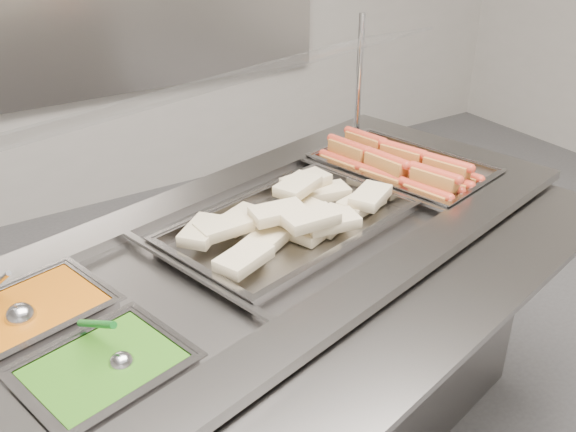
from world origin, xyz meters
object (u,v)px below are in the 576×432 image
sneeze_guard (218,86)px  serving_spoon (117,357)px  pan_hotdogs (402,176)px  pan_wraps (290,230)px  ladle (20,315)px  steam_counter (277,354)px

sneeze_guard → serving_spoon: sneeze_guard is taller
pan_hotdogs → pan_wraps: same height
pan_wraps → ladle: ladle is taller
sneeze_guard → serving_spoon: (-0.45, -0.45, -0.32)m
pan_hotdogs → ladle: ladle is taller
serving_spoon → ladle: bearing=118.1°
ladle → serving_spoon: bearing=-61.9°
ladle → serving_spoon: ladle is taller
steam_counter → sneeze_guard: (-0.05, 0.19, 0.73)m
pan_hotdogs → ladle: (-1.17, -0.17, 0.04)m
steam_counter → sneeze_guard: bearing=104.1°
steam_counter → pan_wraps: 0.38m
pan_wraps → pan_hotdogs: bearing=14.1°
sneeze_guard → steam_counter: bearing=-75.9°
pan_wraps → serving_spoon: size_ratio=4.19×
steam_counter → pan_wraps: (0.05, 0.01, 0.38)m
sneeze_guard → pan_wraps: (0.10, -0.18, -0.35)m
sneeze_guard → pan_hotdogs: size_ratio=2.71×
steam_counter → ladle: bearing=-176.7°
sneeze_guard → ladle: (-0.58, -0.23, -0.32)m
steam_counter → pan_hotdogs: (0.54, 0.14, 0.37)m
pan_wraps → serving_spoon: 0.62m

